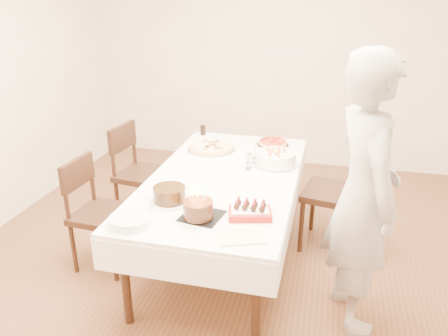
% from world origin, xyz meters
% --- Properties ---
extents(floor, '(5.00, 5.00, 0.00)m').
position_xyz_m(floor, '(0.00, 0.00, 0.00)').
color(floor, brown).
rests_on(floor, ground).
extents(wall_back, '(4.50, 0.04, 2.70)m').
position_xyz_m(wall_back, '(0.00, 2.50, 1.35)').
color(wall_back, '#F7E5CF').
rests_on(wall_back, floor).
extents(dining_table, '(1.81, 2.40, 0.75)m').
position_xyz_m(dining_table, '(-0.02, 0.11, 0.38)').
color(dining_table, white).
rests_on(dining_table, floor).
extents(chair_right_savory, '(0.61, 0.61, 1.03)m').
position_xyz_m(chair_right_savory, '(0.84, 0.51, 0.51)').
color(chair_right_savory, '#321C10').
rests_on(chair_right_savory, floor).
extents(chair_left_savory, '(0.55, 0.55, 0.97)m').
position_xyz_m(chair_left_savory, '(-0.93, 0.56, 0.48)').
color(chair_left_savory, '#321C10').
rests_on(chair_left_savory, floor).
extents(chair_left_dessert, '(0.50, 0.50, 0.92)m').
position_xyz_m(chair_left_dessert, '(-0.94, -0.22, 0.46)').
color(chair_left_dessert, '#321C10').
rests_on(chair_left_dessert, floor).
extents(person, '(0.63, 0.78, 1.84)m').
position_xyz_m(person, '(1.00, -0.37, 0.92)').
color(person, '#BCB6B1').
rests_on(person, floor).
extents(pizza_white, '(0.51, 0.51, 0.04)m').
position_xyz_m(pizza_white, '(-0.28, 0.67, 0.77)').
color(pizza_white, beige).
rests_on(pizza_white, dining_table).
extents(pizza_pepperoni, '(0.40, 0.40, 0.04)m').
position_xyz_m(pizza_pepperoni, '(0.25, 0.96, 0.77)').
color(pizza_pepperoni, red).
rests_on(pizza_pepperoni, dining_table).
extents(red_placemat, '(0.26, 0.26, 0.01)m').
position_xyz_m(red_placemat, '(0.31, 0.68, 0.75)').
color(red_placemat, '#B21E1E').
rests_on(red_placemat, dining_table).
extents(pasta_bowl, '(0.34, 0.34, 0.11)m').
position_xyz_m(pasta_bowl, '(0.34, 0.45, 0.81)').
color(pasta_bowl, white).
rests_on(pasta_bowl, dining_table).
extents(taper_candle, '(0.06, 0.06, 0.24)m').
position_xyz_m(taper_candle, '(0.16, 0.46, 0.87)').
color(taper_candle, white).
rests_on(taper_candle, dining_table).
extents(shaker_pair, '(0.11, 0.11, 0.12)m').
position_xyz_m(shaker_pair, '(0.14, 0.30, 0.81)').
color(shaker_pair, white).
rests_on(shaker_pair, dining_table).
extents(cola_glass, '(0.06, 0.06, 0.10)m').
position_xyz_m(cola_glass, '(-0.49, 1.10, 0.80)').
color(cola_glass, black).
rests_on(cola_glass, dining_table).
extents(layer_cake, '(0.36, 0.36, 0.11)m').
position_xyz_m(layer_cake, '(-0.28, -0.43, 0.81)').
color(layer_cake, black).
rests_on(layer_cake, dining_table).
extents(cake_board, '(0.29, 0.29, 0.01)m').
position_xyz_m(cake_board, '(-0.00, -0.57, 0.75)').
color(cake_board, black).
rests_on(cake_board, dining_table).
extents(birthday_cake, '(0.25, 0.25, 0.18)m').
position_xyz_m(birthday_cake, '(-0.02, -0.60, 0.85)').
color(birthday_cake, '#3D2310').
rests_on(birthday_cake, dining_table).
extents(strawberry_box, '(0.31, 0.25, 0.07)m').
position_xyz_m(strawberry_box, '(0.30, -0.50, 0.78)').
color(strawberry_box, '#A21712').
rests_on(strawberry_box, dining_table).
extents(box_lid, '(0.33, 0.27, 0.02)m').
position_xyz_m(box_lid, '(0.30, -0.77, 0.75)').
color(box_lid, beige).
rests_on(box_lid, dining_table).
extents(plate_stack, '(0.32, 0.32, 0.05)m').
position_xyz_m(plate_stack, '(-0.42, -0.78, 0.78)').
color(plate_stack, white).
rests_on(plate_stack, dining_table).
extents(china_plate, '(0.26, 0.26, 0.01)m').
position_xyz_m(china_plate, '(-0.43, -0.67, 0.75)').
color(china_plate, white).
rests_on(china_plate, dining_table).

